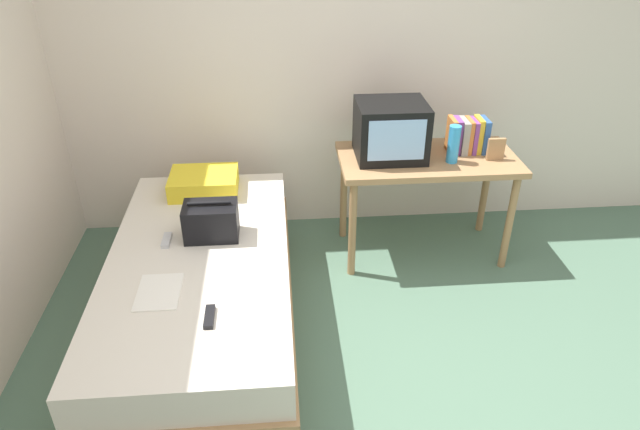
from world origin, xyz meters
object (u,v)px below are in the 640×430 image
at_px(bed, 203,295).
at_px(book_row, 467,135).
at_px(desk, 427,169).
at_px(picture_frame, 496,149).
at_px(remote_dark, 209,317).
at_px(tv, 391,130).
at_px(pillow, 204,183).
at_px(remote_silver, 167,240).
at_px(water_bottle, 454,144).
at_px(handbag, 211,221).
at_px(magazine, 159,292).

xyz_separation_m(bed, book_row, (1.70, 0.81, 0.58)).
bearing_deg(desk, picture_frame, -11.42).
xyz_separation_m(desk, remote_dark, (-1.33, -1.27, -0.09)).
relative_size(tv, remote_dark, 2.82).
height_order(book_row, pillow, book_row).
bearing_deg(remote_dark, bed, 101.55).
bearing_deg(remote_dark, remote_silver, 113.52).
bearing_deg(remote_dark, water_bottle, 39.08).
relative_size(tv, pillow, 1.02).
bearing_deg(handbag, magazine, -113.93).
xyz_separation_m(handbag, remote_dark, (0.04, -0.72, -0.09)).
height_order(bed, handbag, handbag).
distance_m(water_bottle, remote_silver, 1.84).
bearing_deg(pillow, remote_dark, -83.88).
relative_size(pillow, remote_dark, 2.76).
bearing_deg(picture_frame, water_bottle, -178.17).
distance_m(book_row, remote_dark, 2.10).
bearing_deg(magazine, bed, 63.53).
relative_size(book_row, remote_silver, 1.73).
bearing_deg(tv, remote_silver, -155.47).
distance_m(desk, pillow, 1.46).
bearing_deg(tv, desk, -6.05).
xyz_separation_m(picture_frame, pillow, (-1.88, 0.09, -0.21)).
height_order(pillow, magazine, pillow).
relative_size(book_row, handbag, 0.83).
height_order(handbag, remote_dark, handbag).
xyz_separation_m(bed, remote_silver, (-0.19, 0.15, 0.28)).
distance_m(pillow, handbag, 0.57).
relative_size(bed, book_row, 8.01).
bearing_deg(water_bottle, book_row, 48.10).
bearing_deg(handbag, book_row, 20.69).
bearing_deg(remote_silver, remote_dark, -66.48).
relative_size(desk, remote_silver, 8.06).
height_order(pillow, handbag, handbag).
bearing_deg(pillow, bed, -87.81).
height_order(water_bottle, pillow, water_bottle).
bearing_deg(tv, bed, -146.92).
height_order(book_row, picture_frame, book_row).
bearing_deg(water_bottle, picture_frame, 1.83).
xyz_separation_m(pillow, remote_dark, (0.14, -1.28, -0.05)).
height_order(book_row, handbag, book_row).
bearing_deg(handbag, bed, -109.43).
height_order(handbag, remote_silver, handbag).
bearing_deg(book_row, pillow, -178.01).
height_order(magazine, remote_dark, remote_dark).
height_order(bed, desk, desk).
bearing_deg(bed, water_bottle, 22.59).
bearing_deg(pillow, tv, 1.15).
bearing_deg(handbag, water_bottle, 17.18).
relative_size(desk, water_bottle, 4.76).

